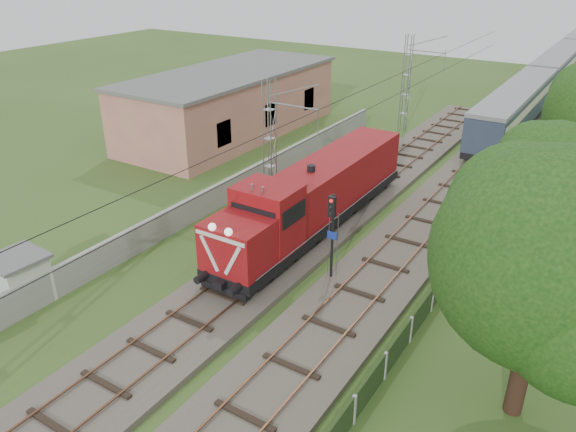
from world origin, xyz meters
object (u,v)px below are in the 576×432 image
Objects in this scene: signal_post at (332,224)px; locomotive at (315,196)px; relay_hut at (20,279)px; coach_rake at (558,65)px.

locomotive is at bearing 128.02° from signal_post.
coach_rake is at bearing 78.04° from relay_hut.
relay_hut is (-12.40, -58.56, -1.21)m from coach_rake.
relay_hut is at bearing -101.96° from coach_rake.
coach_rake is at bearing 83.77° from locomotive.
coach_rake is 26.41× the size of relay_hut.
signal_post is at bearing 39.04° from relay_hut.
locomotive is 14.78m from relay_hut.
coach_rake is 59.87m from relay_hut.
locomotive is 5.32m from signal_post.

